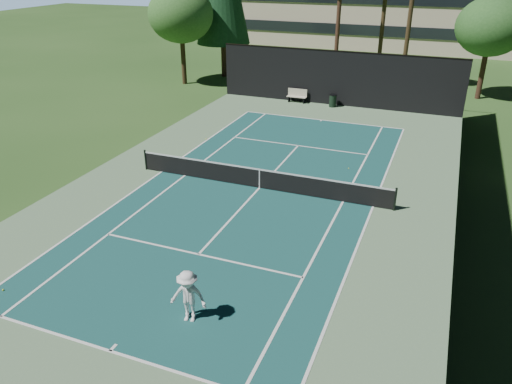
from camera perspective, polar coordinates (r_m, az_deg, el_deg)
ground at (r=24.25m, az=0.39°, el=0.43°), size 160.00×160.00×0.00m
apron_slab at (r=24.24m, az=0.39°, el=0.44°), size 18.00×32.00×0.01m
court_surface at (r=24.24m, az=0.39°, el=0.46°), size 10.97×23.77×0.01m
court_lines at (r=24.24m, az=0.39°, el=0.48°), size 11.07×23.87×0.01m
tennis_net at (r=24.02m, az=0.40°, el=1.64°), size 12.90×0.10×1.10m
fence at (r=23.52m, az=0.46°, el=4.93°), size 18.04×32.05×4.03m
player at (r=15.59m, az=-7.75°, el=-11.77°), size 1.23×0.83×1.77m
tennis_ball_a at (r=19.15m, az=-26.94°, el=-9.96°), size 0.07×0.07×0.07m
tennis_ball_b at (r=25.88m, az=-2.88°, el=2.17°), size 0.08×0.08×0.08m
tennis_ball_c at (r=26.91m, az=10.54°, el=2.68°), size 0.06×0.06×0.06m
tennis_ball_d at (r=30.97m, az=-5.73°, el=6.06°), size 0.07×0.07×0.07m
park_bench at (r=39.03m, az=4.71°, el=10.97°), size 1.50×0.45×1.02m
trash_bin at (r=38.09m, az=8.76°, el=10.29°), size 0.56×0.56×0.95m
decid_tree_a at (r=42.84m, az=25.28°, el=16.70°), size 5.12×5.12×7.62m
decid_tree_c at (r=44.52m, az=-8.60°, el=19.40°), size 5.44×5.44×8.09m
campus_building at (r=67.23m, az=15.54°, el=19.44°), size 40.50×12.50×8.30m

